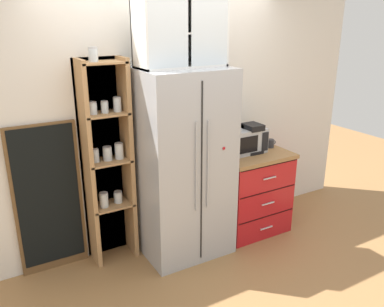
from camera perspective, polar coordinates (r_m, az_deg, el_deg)
ground_plane at (r=4.25m, az=-1.13°, el=-13.25°), size 10.51×10.51×0.00m
wall_back_cream at (r=4.07m, az=-3.98°, el=4.84°), size 4.83×0.10×2.55m
refrigerator at (r=3.85m, az=-1.29°, el=-1.54°), size 0.84×0.70×1.84m
pantry_shelf_column at (r=3.81m, az=-12.10°, el=-0.73°), size 0.46×0.29×2.03m
counter_cabinet at (r=4.47m, az=8.04°, el=-5.20°), size 0.78×0.68×0.90m
microwave at (r=4.26m, az=7.23°, el=1.92°), size 0.44×0.33×0.26m
coffee_maker at (r=4.27m, az=8.36°, el=2.24°), size 0.17×0.20×0.31m
mug_charcoal at (r=4.48m, az=11.13°, el=1.42°), size 0.11×0.08×0.09m
mug_sage at (r=4.33m, az=7.94°, el=0.99°), size 0.12×0.09×0.09m
bottle_green at (r=4.23m, az=8.88°, el=1.40°), size 0.06×0.06×0.25m
upper_cabinet at (r=3.65m, az=-1.80°, el=16.77°), size 0.80×0.32×0.59m
chalkboard_menu at (r=3.85m, az=-19.79°, el=-6.12°), size 0.60×0.04×1.41m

